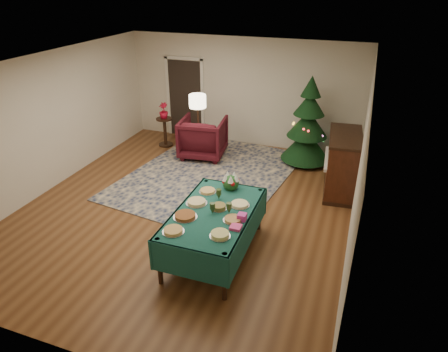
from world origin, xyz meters
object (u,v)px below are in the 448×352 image
(buffet_table, at_px, (214,220))
(gift_box, at_px, (242,217))
(floor_lamp, at_px, (198,105))
(armchair, at_px, (203,136))
(potted_plant, at_px, (164,114))
(christmas_tree, at_px, (308,125))
(piano, at_px, (342,164))
(side_table, at_px, (165,132))

(buffet_table, relative_size, gift_box, 16.14)
(floor_lamp, bearing_deg, armchair, 88.80)
(potted_plant, height_order, christmas_tree, christmas_tree)
(christmas_tree, relative_size, piano, 1.41)
(buffet_table, bearing_deg, side_table, 126.61)
(gift_box, height_order, armchair, armchair)
(armchair, xyz_separation_m, piano, (3.31, -0.68, 0.06))
(gift_box, bearing_deg, potted_plant, 130.37)
(gift_box, distance_m, armchair, 4.16)
(piano, bearing_deg, christmas_tree, 128.23)
(buffet_table, distance_m, christmas_tree, 4.06)
(armchair, bearing_deg, gift_box, 112.99)
(armchair, distance_m, christmas_tree, 2.48)
(christmas_tree, bearing_deg, potted_plant, -177.27)
(floor_lamp, distance_m, christmas_tree, 2.55)
(gift_box, height_order, christmas_tree, christmas_tree)
(floor_lamp, distance_m, potted_plant, 1.40)
(armchair, bearing_deg, christmas_tree, -176.37)
(gift_box, relative_size, armchair, 0.12)
(side_table, xyz_separation_m, christmas_tree, (3.60, 0.17, 0.57))
(armchair, height_order, potted_plant, armchair)
(side_table, height_order, christmas_tree, christmas_tree)
(floor_lamp, bearing_deg, potted_plant, 155.00)
(buffet_table, xyz_separation_m, gift_box, (0.47, -0.07, 0.21))
(christmas_tree, xyz_separation_m, piano, (0.91, -1.15, -0.33))
(floor_lamp, height_order, potted_plant, floor_lamp)
(armchair, bearing_deg, buffet_table, 107.53)
(side_table, bearing_deg, piano, -12.29)
(side_table, xyz_separation_m, piano, (4.50, -0.98, 0.24))
(potted_plant, relative_size, christmas_tree, 0.20)
(buffet_table, xyz_separation_m, potted_plant, (-2.83, 3.81, 0.22))
(floor_lamp, bearing_deg, buffet_table, -63.21)
(christmas_tree, bearing_deg, buffet_table, -100.93)
(potted_plant, distance_m, piano, 4.62)
(gift_box, relative_size, side_table, 0.17)
(side_table, xyz_separation_m, potted_plant, (0.00, 0.00, 0.49))
(side_table, height_order, piano, piano)
(buffet_table, xyz_separation_m, piano, (1.68, 2.82, -0.03))
(floor_lamp, relative_size, christmas_tree, 0.78)
(potted_plant, xyz_separation_m, piano, (4.50, -0.98, -0.25))
(floor_lamp, distance_m, side_table, 1.65)
(piano, bearing_deg, potted_plant, 167.71)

